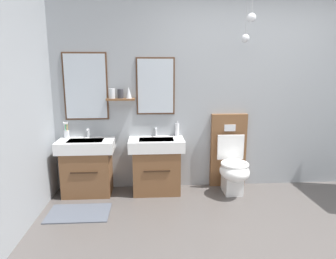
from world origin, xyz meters
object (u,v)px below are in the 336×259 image
at_px(vanity_sink_left, 87,165).
at_px(soap_dispenser, 177,130).
at_px(toilet, 231,163).
at_px(vanity_sink_right, 156,164).
at_px(toothbrush_cup, 66,133).

distance_m(vanity_sink_left, soap_dispenser, 1.25).
height_order(vanity_sink_left, toilet, toilet).
height_order(vanity_sink_right, soap_dispenser, soap_dispenser).
relative_size(vanity_sink_right, toilet, 0.71).
height_order(vanity_sink_left, toothbrush_cup, toothbrush_cup).
bearing_deg(soap_dispenser, toilet, -13.75).
height_order(vanity_sink_left, soap_dispenser, soap_dispenser).
bearing_deg(soap_dispenser, vanity_sink_left, -172.89).
bearing_deg(vanity_sink_right, vanity_sink_left, 180.00).
bearing_deg(toilet, vanity_sink_right, 178.51).
distance_m(vanity_sink_right, toothbrush_cup, 1.23).
distance_m(vanity_sink_left, vanity_sink_right, 0.89).
relative_size(toilet, soap_dispenser, 4.97).
distance_m(toilet, soap_dispenser, 0.83).
relative_size(toothbrush_cup, soap_dispenser, 1.05).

